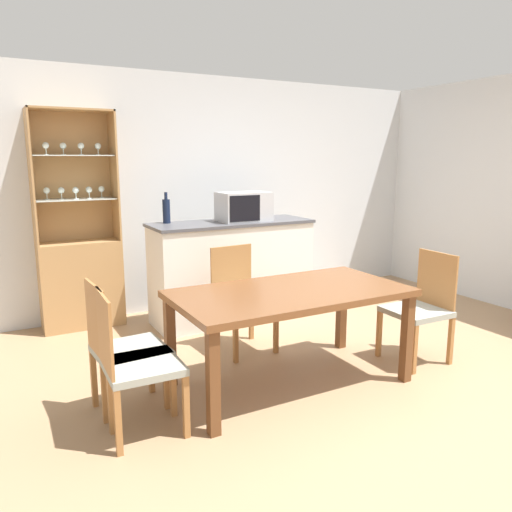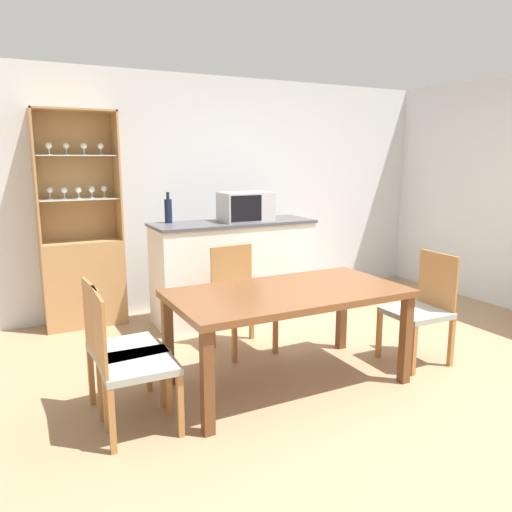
{
  "view_description": "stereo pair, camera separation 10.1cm",
  "coord_description": "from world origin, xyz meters",
  "views": [
    {
      "loc": [
        -2.52,
        -2.62,
        1.67
      ],
      "look_at": [
        -0.47,
        1.13,
        0.82
      ],
      "focal_mm": 35.0,
      "sensor_mm": 36.0,
      "label": 1
    },
    {
      "loc": [
        -2.43,
        -2.67,
        1.67
      ],
      "look_at": [
        -0.47,
        1.13,
        0.82
      ],
      "focal_mm": 35.0,
      "sensor_mm": 36.0,
      "label": 2
    }
  ],
  "objects": [
    {
      "name": "dining_chair_side_right_near",
      "position": [
        0.57,
        0.2,
        0.45
      ],
      "size": [
        0.45,
        0.45,
        0.9
      ],
      "rotation": [
        0.0,
        0.0,
        1.55
      ],
      "color": "#999E93",
      "rests_on": "ground_plane"
    },
    {
      "name": "ground_plane",
      "position": [
        0.0,
        0.0,
        0.0
      ],
      "size": [
        18.0,
        18.0,
        0.0
      ],
      "primitive_type": "plane",
      "color": "#A37F5B"
    },
    {
      "name": "dining_chair_side_left_far",
      "position": [
        -1.81,
        0.47,
        0.45
      ],
      "size": [
        0.47,
        0.47,
        0.9
      ],
      "rotation": [
        0.0,
        0.0,
        -1.51
      ],
      "color": "#999E93",
      "rests_on": "ground_plane"
    },
    {
      "name": "microwave",
      "position": [
        -0.2,
        1.89,
        1.18
      ],
      "size": [
        0.51,
        0.34,
        0.29
      ],
      "color": "#B7BABF",
      "rests_on": "kitchen_counter"
    },
    {
      "name": "dining_chair_side_left_near",
      "position": [
        -1.81,
        0.2,
        0.45
      ],
      "size": [
        0.45,
        0.45,
        0.9
      ],
      "rotation": [
        0.0,
        0.0,
        -1.6
      ],
      "color": "#999E93",
      "rests_on": "ground_plane"
    },
    {
      "name": "kitchen_counter",
      "position": [
        -0.32,
        1.92,
        0.52
      ],
      "size": [
        1.67,
        0.59,
        1.03
      ],
      "color": "white",
      "rests_on": "ground_plane"
    },
    {
      "name": "dining_chair_head_far",
      "position": [
        -0.62,
        1.13,
        0.45
      ],
      "size": [
        0.47,
        0.47,
        0.9
      ],
      "rotation": [
        0.0,
        0.0,
        3.21
      ],
      "color": "#999E93",
      "rests_on": "ground_plane"
    },
    {
      "name": "display_cabinet",
      "position": [
        -1.74,
        2.44,
        0.61
      ],
      "size": [
        0.77,
        0.34,
        2.11
      ],
      "color": "tan",
      "rests_on": "ground_plane"
    },
    {
      "name": "wine_bottle",
      "position": [
        -0.95,
        2.11,
        1.16
      ],
      "size": [
        0.08,
        0.08,
        0.31
      ],
      "color": "#141E38",
      "rests_on": "kitchen_counter"
    },
    {
      "name": "dining_table",
      "position": [
        -0.62,
        0.34,
        0.64
      ],
      "size": [
        1.7,
        0.9,
        0.72
      ],
      "color": "brown",
      "rests_on": "ground_plane"
    },
    {
      "name": "wall_back",
      "position": [
        0.0,
        2.63,
        1.27
      ],
      "size": [
        6.8,
        0.06,
        2.55
      ],
      "color": "silver",
      "rests_on": "ground_plane"
    }
  ]
}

